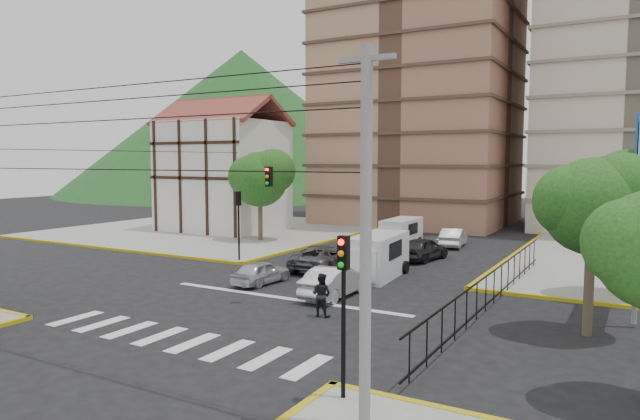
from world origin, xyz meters
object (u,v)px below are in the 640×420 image
Objects in this scene: van_right_lane at (376,257)px; car_white_front_right at (335,281)px; traffic_light_se at (344,289)px; car_silver_front_left at (261,272)px; van_left_lane at (400,234)px; pedestrian_crosswalk at (321,295)px; traffic_light_nw at (239,214)px.

van_right_lane reaches higher than car_white_front_right.
traffic_light_se is 1.20× the size of car_silver_front_left.
car_white_front_right is (4.71, -0.56, 0.11)m from car_silver_front_left.
van_left_lane reaches higher than car_white_front_right.
traffic_light_se reaches higher than car_white_front_right.
van_right_lane reaches higher than car_silver_front_left.
van_left_lane is at bearing -92.32° from car_silver_front_left.
pedestrian_crosswalk is (4.24, -19.48, -0.11)m from van_left_lane.
car_white_front_right is (9.72, -5.13, -2.37)m from traffic_light_nw.
car_silver_front_left is 7.02m from pedestrian_crosswalk.
car_silver_front_left is at bearing -33.39° from pedestrian_crosswalk.
car_silver_front_left is 4.75m from car_white_front_right.
van_right_lane is at bearing -89.02° from car_white_front_right.
van_right_lane is (-5.98, 15.52, -1.95)m from traffic_light_se.
van_left_lane reaches higher than car_silver_front_left.
traffic_light_nw is at bearing -38.82° from car_silver_front_left.
traffic_light_nw is 1.20× the size of car_silver_front_left.
traffic_light_nw reaches higher than van_left_lane.
traffic_light_se is 0.81× the size of van_right_lane.
van_right_lane is 2.98× the size of pedestrian_crosswalk.
van_right_lane is 8.45m from pedestrian_crosswalk.
traffic_light_se and traffic_light_nw have the same top height.
traffic_light_se is 0.98× the size of car_white_front_right.
van_left_lane is (-8.98, 26.64, -2.08)m from traffic_light_se.
traffic_light_nw is at bearing 174.83° from van_right_lane.
car_white_front_right is at bearing -27.83° from traffic_light_nw.
pedestrian_crosswalk is (-4.74, 7.16, -2.20)m from traffic_light_se.
van_right_lane is at bearing -0.48° from traffic_light_nw.
van_left_lane is at bearing 108.63° from traffic_light_se.
traffic_light_se is 22.06m from traffic_light_nw.
car_white_front_right is (-5.88, 10.47, -2.37)m from traffic_light_se.
van_left_lane is at bearing -77.68° from pedestrian_crosswalk.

